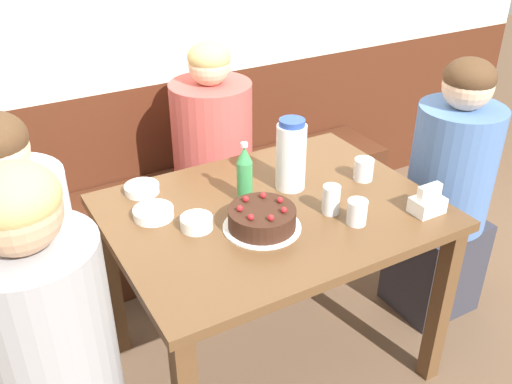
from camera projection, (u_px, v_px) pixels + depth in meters
The scene contains 18 objects.
ground_plane at pixel (270, 360), 2.35m from camera, with size 12.00×12.00×0.00m, color brown.
back_wall at pixel (151, 0), 2.51m from camera, with size 4.80×0.04×2.50m.
bench_seat at pixel (186, 221), 2.87m from camera, with size 2.26×0.38×0.42m.
dining_table at pixel (272, 233), 2.03m from camera, with size 1.12×0.85×0.73m.
birthday_cake at pixel (262, 219), 1.86m from camera, with size 0.26×0.26×0.09m.
water_pitcher at pixel (291, 155), 2.05m from camera, with size 0.11×0.11×0.27m.
soju_bottle at pixel (245, 174), 1.98m from camera, with size 0.06×0.06×0.22m.
napkin_holder at pixel (428, 202), 1.94m from camera, with size 0.11×0.08×0.11m.
bowl_soup_white at pixel (153, 213), 1.92m from camera, with size 0.14×0.14×0.03m.
bowl_rice_small at pixel (142, 189), 2.07m from camera, with size 0.13×0.13×0.03m.
bowl_side_dish at pixel (197, 223), 1.86m from camera, with size 0.11×0.11×0.04m.
glass_water_tall at pixel (364, 169), 2.14m from camera, with size 0.07×0.07×0.08m.
glass_tumbler_short at pixel (331, 200), 1.93m from camera, with size 0.06×0.06×0.10m.
glass_shot_small at pixel (357, 212), 1.88m from camera, with size 0.07×0.07×0.09m.
person_teal_shirt at pixel (214, 168), 2.63m from camera, with size 0.36×0.36×1.14m.
person_pale_blue_shirt at pixel (446, 199), 2.38m from camera, with size 0.34×0.34×1.16m.
person_grey_tee at pixel (32, 303), 1.77m from camera, with size 0.34×0.34×1.22m.
person_dark_striped at pixel (57, 376), 1.51m from camera, with size 0.34×0.34×1.22m.
Camera 1 is at (-0.89, -1.44, 1.77)m, focal length 40.00 mm.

